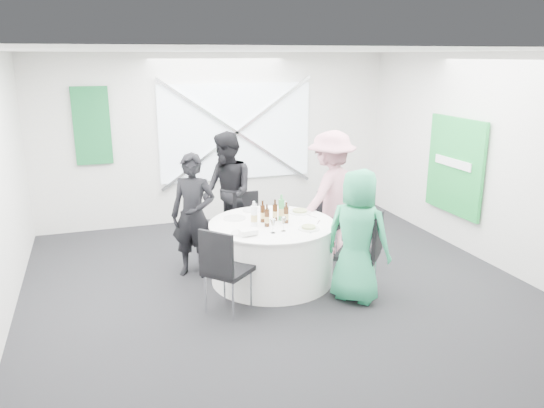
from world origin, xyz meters
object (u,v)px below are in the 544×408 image
object	(u,v)px
person_man_back	(227,192)
person_woman_pink	(331,195)
chair_back_left	(197,234)
green_water_bottle	(281,210)
chair_back	(248,218)
person_man_back_left	(193,216)
chair_front_left	(223,265)
banquet_table	(272,252)
clear_water_bottle	(254,216)
chair_back_right	(324,221)
person_woman_green	(358,236)
chair_front_right	(366,247)

from	to	relation	value
person_man_back	person_woman_pink	bearing A→B (deg)	50.29
chair_back_left	green_water_bottle	xyz separation A→B (m)	(0.96, -0.63, 0.41)
chair_back	person_man_back	distance (m)	0.47
person_man_back_left	chair_front_left	bearing A→B (deg)	-56.66
banquet_table	person_man_back	world-z (taller)	person_man_back
chair_back_left	clear_water_bottle	size ratio (longest dim) A/B	2.67
green_water_bottle	chair_front_left	bearing A→B (deg)	-140.83
chair_back_right	green_water_bottle	world-z (taller)	green_water_bottle
person_man_back	chair_back_left	bearing A→B (deg)	-56.90
banquet_table	person_man_back	xyz separation A→B (m)	(-0.25, 1.25, 0.48)
chair_front_left	chair_back	bearing A→B (deg)	-65.60
person_woman_green	clear_water_bottle	xyz separation A→B (m)	(-0.99, 0.78, 0.11)
chair_back_right	chair_back_left	bearing A→B (deg)	-124.96
chair_front_left	person_woman_green	bearing A→B (deg)	-136.29
person_man_back	person_woman_pink	xyz separation A→B (m)	(1.29, -0.70, 0.03)
chair_back	chair_front_right	bearing A→B (deg)	-63.99
chair_back	chair_front_right	distance (m)	2.02
chair_back	chair_front_right	size ratio (longest dim) A/B	0.86
person_man_back_left	chair_back_right	bearing A→B (deg)	31.06
person_man_back	person_woman_green	xyz separation A→B (m)	(0.99, -2.08, -0.09)
chair_front_right	chair_back	bearing A→B (deg)	-112.94
chair_back_left	person_woman_pink	size ratio (longest dim) A/B	0.46
chair_front_left	person_woman_pink	world-z (taller)	person_woman_pink
banquet_table	chair_front_right	world-z (taller)	chair_front_right
green_water_bottle	chair_back_left	bearing A→B (deg)	146.72
chair_back_right	person_woman_green	bearing A→B (deg)	-38.84
chair_back	chair_back_right	size ratio (longest dim) A/B	0.97
person_man_back	chair_front_left	bearing A→B (deg)	-26.82
chair_front_left	banquet_table	bearing A→B (deg)	-90.00
chair_front_right	chair_back_right	bearing A→B (deg)	-141.87
green_water_bottle	person_woman_green	bearing A→B (deg)	-56.50
chair_back	person_man_back	bearing A→B (deg)	138.67
chair_back_right	chair_front_right	distance (m)	1.32
person_man_back	person_woman_pink	distance (m)	1.47
banquet_table	chair_back	distance (m)	1.05
chair_back	chair_front_left	xyz separation A→B (m)	(-0.78, -1.74, 0.07)
chair_front_right	green_water_bottle	size ratio (longest dim) A/B	3.11
green_water_bottle	chair_back_right	bearing A→B (deg)	31.28
person_man_back	person_woman_green	distance (m)	2.31
banquet_table	person_man_back	size ratio (longest dim) A/B	0.90
chair_back	chair_front_right	xyz separation A→B (m)	(0.90, -1.81, 0.09)
chair_front_right	person_man_back_left	size ratio (longest dim) A/B	0.64
banquet_table	green_water_bottle	xyz separation A→B (m)	(0.15, 0.07, 0.51)
chair_front_left	green_water_bottle	world-z (taller)	green_water_bottle
person_man_back_left	clear_water_bottle	xyz separation A→B (m)	(0.64, -0.54, 0.09)
chair_front_left	person_man_back	world-z (taller)	person_man_back
banquet_table	person_man_back_left	size ratio (longest dim) A/B	0.98
chair_front_left	chair_front_right	bearing A→B (deg)	-133.62
chair_front_right	clear_water_bottle	size ratio (longest dim) A/B	3.31
chair_back	person_man_back_left	xyz separation A→B (m)	(-0.87, -0.56, 0.29)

